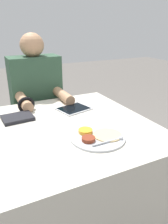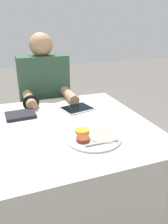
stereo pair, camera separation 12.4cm
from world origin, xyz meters
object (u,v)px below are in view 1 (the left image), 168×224
at_px(thali_tray, 97,137).
at_px(tablet_device, 74,109).
at_px(red_notebook, 18,118).
at_px(person_diner, 38,114).

relative_size(thali_tray, tablet_device, 1.18).
distance_m(red_notebook, person_diner, 0.51).
relative_size(red_notebook, person_diner, 0.15).
bearing_deg(person_diner, tablet_device, -72.31).
distance_m(thali_tray, tablet_device, 0.41).
relative_size(thali_tray, red_notebook, 1.50).
distance_m(thali_tray, person_diner, 0.86).
xyz_separation_m(red_notebook, tablet_device, (0.36, 0.00, -0.00)).
bearing_deg(red_notebook, tablet_device, 0.03).
bearing_deg(tablet_device, person_diner, 107.69).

